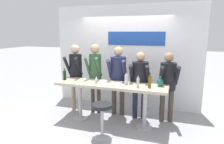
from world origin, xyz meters
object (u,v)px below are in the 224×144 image
(person_center_left, at_px, (118,74))
(wine_bottle_0, at_px, (150,81))
(wine_bottle_1, at_px, (126,79))
(wine_bottle_2, at_px, (138,82))
(bar_stool, at_px, (102,115))
(wine_bottle_3, at_px, (65,74))
(wine_glass_0, at_px, (96,78))
(tasting_table, at_px, (111,89))
(person_left, at_px, (95,70))
(person_center_right, at_px, (168,80))
(decorative_vase, at_px, (160,82))
(person_center, at_px, (140,78))
(person_far_left, at_px, (76,70))

(person_center_left, height_order, wine_bottle_0, person_center_left)
(wine_bottle_1, xyz_separation_m, wine_bottle_2, (0.29, -0.16, -0.01))
(bar_stool, height_order, wine_bottle_3, wine_bottle_3)
(wine_bottle_1, height_order, wine_glass_0, wine_bottle_1)
(wine_bottle_0, xyz_separation_m, wine_glass_0, (-1.18, -0.04, -0.02))
(tasting_table, height_order, wine_bottle_3, wine_bottle_3)
(tasting_table, height_order, wine_bottle_1, wine_bottle_1)
(wine_bottle_1, relative_size, wine_bottle_3, 1.03)
(person_left, distance_m, person_center_left, 0.59)
(wine_bottle_2, bearing_deg, wine_bottle_0, 14.74)
(wine_bottle_3, xyz_separation_m, wine_glass_0, (0.88, -0.11, -0.00))
(person_center_right, xyz_separation_m, decorative_vase, (-0.14, -0.36, 0.02))
(person_center, xyz_separation_m, wine_bottle_0, (0.30, -0.54, 0.09))
(person_far_left, height_order, wine_glass_0, person_far_left)
(bar_stool, bearing_deg, wine_bottle_0, 35.19)
(bar_stool, relative_size, decorative_vase, 3.15)
(wine_bottle_1, bearing_deg, person_center_right, 27.34)
(person_center_right, distance_m, wine_glass_0, 1.63)
(person_left, height_order, decorative_vase, person_left)
(person_far_left, distance_m, decorative_vase, 2.22)
(decorative_vase, bearing_deg, bar_stool, -142.92)
(bar_stool, xyz_separation_m, wine_bottle_3, (-1.22, 0.67, 0.61))
(decorative_vase, bearing_deg, person_left, 168.69)
(person_center_right, distance_m, wine_bottle_3, 2.44)
(bar_stool, height_order, decorative_vase, decorative_vase)
(bar_stool, relative_size, wine_glass_0, 3.92)
(wine_bottle_1, bearing_deg, wine_bottle_2, -28.89)
(person_center_left, bearing_deg, person_center_right, -8.12)
(wine_bottle_0, relative_size, wine_bottle_2, 1.19)
(person_far_left, distance_m, wine_bottle_3, 0.45)
(bar_stool, bearing_deg, person_center_left, 91.19)
(wine_bottle_3, bearing_deg, tasting_table, -0.70)
(person_far_left, bearing_deg, wine_bottle_0, -19.91)
(person_far_left, distance_m, wine_bottle_2, 1.86)
(wine_bottle_0, relative_size, decorative_vase, 1.45)
(wine_bottle_1, bearing_deg, person_left, 155.56)
(decorative_vase, bearing_deg, wine_bottle_3, -177.13)
(bar_stool, xyz_separation_m, person_center, (0.54, 1.13, 0.53))
(person_center_left, height_order, person_center, person_center_left)
(person_center_left, bearing_deg, wine_bottle_3, -162.63)
(person_left, height_order, person_center_left, person_left)
(wine_bottle_0, distance_m, wine_bottle_2, 0.24)
(decorative_vase, bearing_deg, wine_bottle_0, -135.81)
(tasting_table, bearing_deg, person_center_right, 21.74)
(person_center, height_order, wine_bottle_3, person_center)
(person_center, height_order, wine_bottle_0, person_center)
(wine_glass_0, bearing_deg, wine_bottle_3, 172.63)
(wine_bottle_0, bearing_deg, tasting_table, 175.92)
(person_center_left, xyz_separation_m, wine_bottle_2, (0.63, -0.65, -0.01))
(tasting_table, relative_size, person_center, 1.55)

